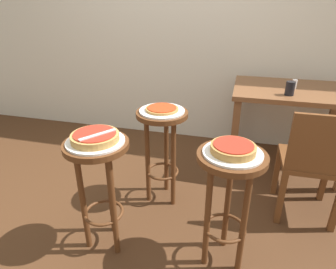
{
  "coord_description": "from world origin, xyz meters",
  "views": [
    {
      "loc": [
        0.65,
        -1.5,
        1.49
      ],
      "look_at": [
        0.21,
        0.18,
        0.67
      ],
      "focal_mm": 31.46,
      "sensor_mm": 36.0,
      "label": 1
    }
  ],
  "objects_px": {
    "cup_near_edge": "(290,88)",
    "wooden_chair": "(313,162)",
    "serving_plate_middle": "(233,153)",
    "pizza_leftside": "(162,109)",
    "pizza_server_knife": "(98,135)",
    "pizza_foreground": "(95,137)",
    "pizza_middle": "(233,148)",
    "dining_table": "(291,102)",
    "stool_leftside": "(162,137)",
    "serving_plate_foreground": "(96,141)",
    "condiment_shaker": "(294,84)",
    "serving_plate_leftside": "(162,111)",
    "stool_middle": "(229,186)",
    "stool_foreground": "(99,173)"
  },
  "relations": [
    {
      "from": "cup_near_edge",
      "to": "wooden_chair",
      "type": "distance_m",
      "value": 0.65
    },
    {
      "from": "serving_plate_middle",
      "to": "pizza_leftside",
      "type": "bearing_deg",
      "value": 136.04
    },
    {
      "from": "cup_near_edge",
      "to": "pizza_server_knife",
      "type": "relative_size",
      "value": 0.51
    },
    {
      "from": "serving_plate_middle",
      "to": "cup_near_edge",
      "type": "height_order",
      "value": "cup_near_edge"
    },
    {
      "from": "pizza_foreground",
      "to": "pizza_middle",
      "type": "xyz_separation_m",
      "value": [
        0.75,
        0.06,
        -0.0
      ]
    },
    {
      "from": "dining_table",
      "to": "pizza_server_knife",
      "type": "xyz_separation_m",
      "value": [
        -1.16,
        -1.35,
        0.16
      ]
    },
    {
      "from": "stool_leftside",
      "to": "dining_table",
      "type": "distance_m",
      "value": 1.24
    },
    {
      "from": "wooden_chair",
      "to": "stool_leftside",
      "type": "bearing_deg",
      "value": -177.46
    },
    {
      "from": "pizza_foreground",
      "to": "pizza_server_knife",
      "type": "distance_m",
      "value": 0.04
    },
    {
      "from": "pizza_middle",
      "to": "serving_plate_foreground",
      "type": "bearing_deg",
      "value": -175.69
    },
    {
      "from": "pizza_middle",
      "to": "wooden_chair",
      "type": "height_order",
      "value": "wooden_chair"
    },
    {
      "from": "serving_plate_middle",
      "to": "cup_near_edge",
      "type": "relative_size",
      "value": 2.83
    },
    {
      "from": "cup_near_edge",
      "to": "condiment_shaker",
      "type": "height_order",
      "value": "cup_near_edge"
    },
    {
      "from": "pizza_foreground",
      "to": "wooden_chair",
      "type": "height_order",
      "value": "wooden_chair"
    },
    {
      "from": "pizza_foreground",
      "to": "pizza_middle",
      "type": "distance_m",
      "value": 0.76
    },
    {
      "from": "dining_table",
      "to": "serving_plate_leftside",
      "type": "bearing_deg",
      "value": -141.27
    },
    {
      "from": "serving_plate_foreground",
      "to": "stool_middle",
      "type": "height_order",
      "value": "serving_plate_foreground"
    },
    {
      "from": "serving_plate_leftside",
      "to": "condiment_shaker",
      "type": "bearing_deg",
      "value": 38.62
    },
    {
      "from": "stool_foreground",
      "to": "stool_leftside",
      "type": "distance_m",
      "value": 0.61
    },
    {
      "from": "pizza_middle",
      "to": "serving_plate_middle",
      "type": "bearing_deg",
      "value": -90.0
    },
    {
      "from": "cup_near_edge",
      "to": "pizza_foreground",
      "type": "bearing_deg",
      "value": -135.1
    },
    {
      "from": "serving_plate_foreground",
      "to": "pizza_foreground",
      "type": "bearing_deg",
      "value": 0.0
    },
    {
      "from": "pizza_middle",
      "to": "dining_table",
      "type": "relative_size",
      "value": 0.24
    },
    {
      "from": "serving_plate_foreground",
      "to": "dining_table",
      "type": "relative_size",
      "value": 0.33
    },
    {
      "from": "cup_near_edge",
      "to": "wooden_chair",
      "type": "xyz_separation_m",
      "value": [
        0.15,
        -0.52,
        -0.36
      ]
    },
    {
      "from": "stool_foreground",
      "to": "condiment_shaker",
      "type": "distance_m",
      "value": 1.81
    },
    {
      "from": "pizza_server_knife",
      "to": "stool_middle",
      "type": "bearing_deg",
      "value": -48.66
    },
    {
      "from": "pizza_middle",
      "to": "cup_near_edge",
      "type": "bearing_deg",
      "value": 70.49
    },
    {
      "from": "stool_leftside",
      "to": "pizza_leftside",
      "type": "height_order",
      "value": "pizza_leftside"
    },
    {
      "from": "serving_plate_middle",
      "to": "condiment_shaker",
      "type": "distance_m",
      "value": 1.35
    },
    {
      "from": "pizza_foreground",
      "to": "condiment_shaker",
      "type": "distance_m",
      "value": 1.79
    },
    {
      "from": "dining_table",
      "to": "stool_middle",
      "type": "bearing_deg",
      "value": -108.9
    },
    {
      "from": "wooden_chair",
      "to": "pizza_server_knife",
      "type": "xyz_separation_m",
      "value": [
        -1.26,
        -0.63,
        0.34
      ]
    },
    {
      "from": "serving_plate_middle",
      "to": "condiment_shaker",
      "type": "height_order",
      "value": "condiment_shaker"
    },
    {
      "from": "pizza_middle",
      "to": "pizza_server_knife",
      "type": "relative_size",
      "value": 1.07
    },
    {
      "from": "stool_foreground",
      "to": "pizza_middle",
      "type": "relative_size",
      "value": 3.17
    },
    {
      "from": "stool_middle",
      "to": "serving_plate_middle",
      "type": "height_order",
      "value": "serving_plate_middle"
    },
    {
      "from": "serving_plate_leftside",
      "to": "dining_table",
      "type": "distance_m",
      "value": 1.24
    },
    {
      "from": "dining_table",
      "to": "wooden_chair",
      "type": "bearing_deg",
      "value": -82.34
    },
    {
      "from": "stool_middle",
      "to": "wooden_chair",
      "type": "height_order",
      "value": "wooden_chair"
    },
    {
      "from": "serving_plate_foreground",
      "to": "condiment_shaker",
      "type": "height_order",
      "value": "condiment_shaker"
    },
    {
      "from": "condiment_shaker",
      "to": "wooden_chair",
      "type": "distance_m",
      "value": 0.81
    },
    {
      "from": "pizza_server_knife",
      "to": "dining_table",
      "type": "bearing_deg",
      "value": -5.34
    },
    {
      "from": "stool_foreground",
      "to": "stool_middle",
      "type": "distance_m",
      "value": 0.76
    },
    {
      "from": "serving_plate_foreground",
      "to": "cup_near_edge",
      "type": "bearing_deg",
      "value": 44.9
    },
    {
      "from": "serving_plate_foreground",
      "to": "wooden_chair",
      "type": "relative_size",
      "value": 0.39
    },
    {
      "from": "stool_leftside",
      "to": "condiment_shaker",
      "type": "height_order",
      "value": "condiment_shaker"
    },
    {
      "from": "serving_plate_foreground",
      "to": "stool_middle",
      "type": "xyz_separation_m",
      "value": [
        0.75,
        0.06,
        -0.21
      ]
    },
    {
      "from": "pizza_server_knife",
      "to": "serving_plate_foreground",
      "type": "bearing_deg",
      "value": 91.59
    },
    {
      "from": "pizza_foreground",
      "to": "wooden_chair",
      "type": "distance_m",
      "value": 1.46
    }
  ]
}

